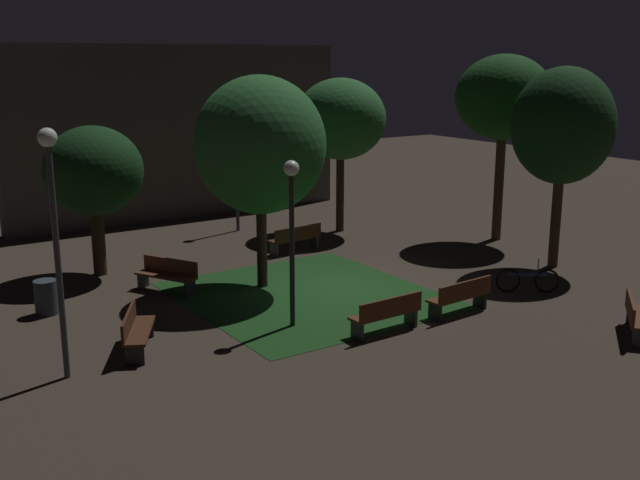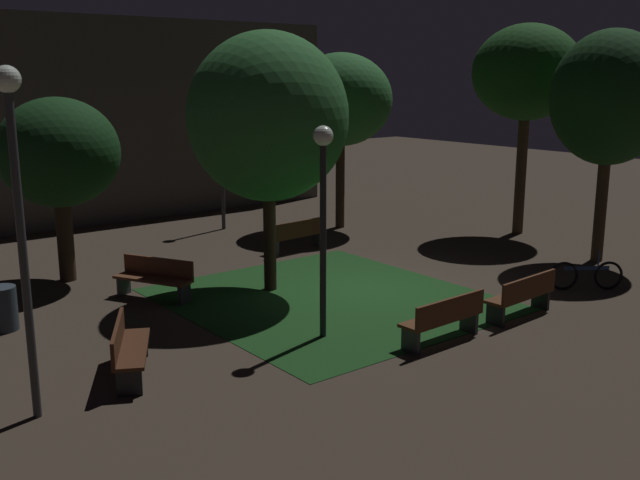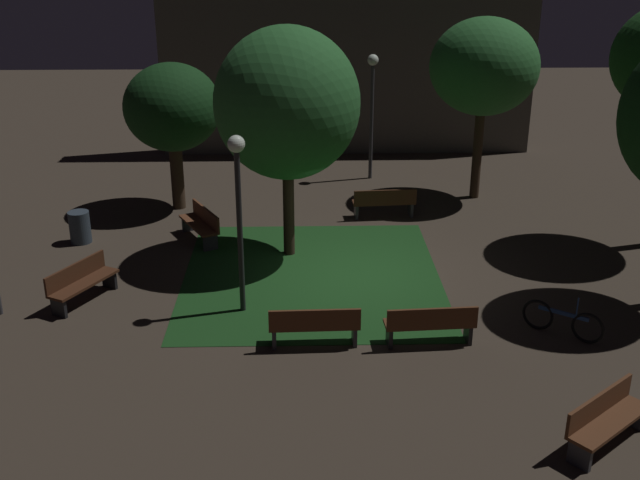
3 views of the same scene
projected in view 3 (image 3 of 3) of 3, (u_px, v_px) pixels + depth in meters
ground_plane at (359, 275)px, 18.38m from camera, size 60.00×60.00×0.00m
grass_lawn at (312, 276)px, 18.33m from camera, size 6.10×6.66×0.01m
bench_lawn_edge at (314, 325)px, 15.04m from camera, size 1.81×0.53×0.88m
bench_near_trees at (430, 324)px, 15.09m from camera, size 1.83×0.59×0.88m
bench_path_side at (81, 281)px, 16.92m from camera, size 1.27×1.81×0.88m
bench_front_right at (384, 202)px, 21.90m from camera, size 1.83×0.62×0.88m
bench_back_row at (201, 223)px, 20.31m from camera, size 1.26×1.82×0.88m
bench_front_left at (606, 418)px, 12.15m from camera, size 1.70×1.50×0.88m
tree_left_canopy at (172, 108)px, 21.78m from camera, size 2.78×2.78×4.29m
tree_lawn_side at (484, 67)px, 22.32m from camera, size 3.19×3.19×5.44m
tree_right_canopy at (287, 104)px, 18.17m from camera, size 3.51×3.51×5.71m
lamp_post_path_center at (372, 94)px, 24.60m from camera, size 0.36×0.36×4.08m
lamp_post_near_wall at (238, 192)px, 15.67m from camera, size 0.36×0.36×3.90m
trash_bin at (80, 227)px, 20.18m from camera, size 0.55×0.55×0.85m
bicycle at (562, 321)px, 15.49m from camera, size 1.39×1.05×0.93m
building_wall_backdrop at (348, 62)px, 27.61m from camera, size 13.49×0.80×6.60m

